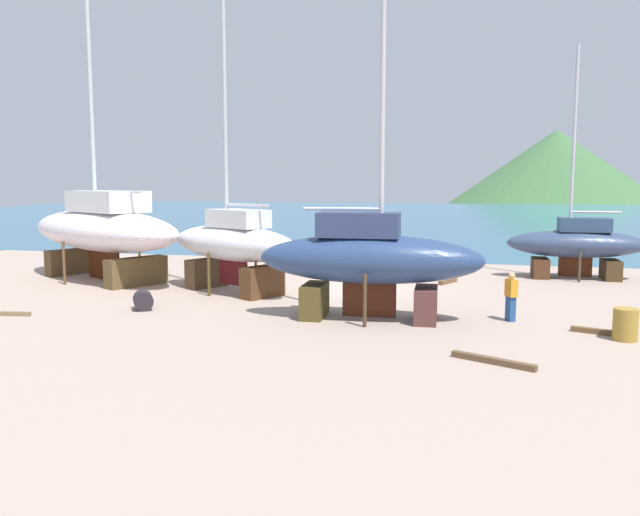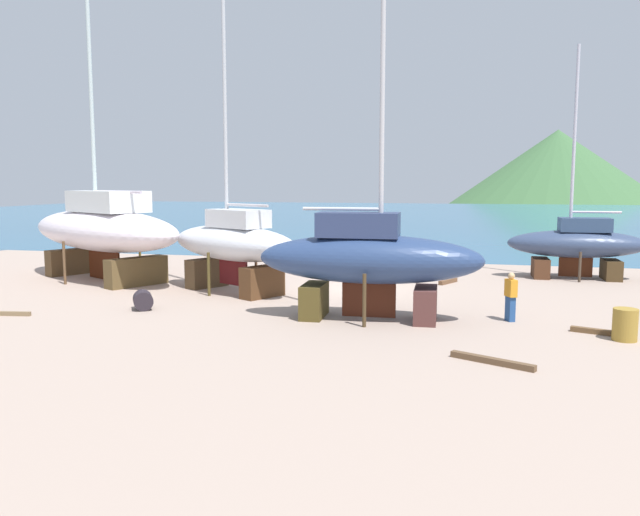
# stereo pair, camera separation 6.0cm
# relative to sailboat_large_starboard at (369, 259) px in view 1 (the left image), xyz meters

# --- Properties ---
(ground_plane) EXTENTS (50.07, 50.07, 0.00)m
(ground_plane) POSITION_rel_sailboat_large_starboard_xyz_m (-1.52, 2.72, -1.98)
(ground_plane) COLOR tan
(sea_water) EXTENTS (155.80, 97.78, 0.01)m
(sea_water) POSITION_rel_sailboat_large_starboard_xyz_m (-1.52, 64.13, -1.98)
(sea_water) COLOR #2B658C
(sea_water) RESTS_ON ground
(headland_hill) EXTENTS (103.07, 103.07, 36.39)m
(headland_hill) POSITION_rel_sailboat_large_starboard_xyz_m (24.30, 159.50, -1.98)
(headland_hill) COLOR #40693D
(headland_hill) RESTS_ON ground
(sailboat_large_starboard) EXTENTS (7.35, 2.40, 11.64)m
(sailboat_large_starboard) POSITION_rel_sailboat_large_starboard_xyz_m (0.00, 0.00, 0.00)
(sailboat_large_starboard) COLOR #54302C
(sailboat_large_starboard) RESTS_ON ground
(sailboat_far_slipway) EXTENTS (11.07, 8.05, 15.39)m
(sailboat_far_slipway) POSITION_rel_sailboat_large_starboard_xyz_m (-13.08, 5.48, 0.34)
(sailboat_far_slipway) COLOR brown
(sailboat_far_slipway) RESTS_ON ground
(sailboat_small_center) EXTENTS (6.19, 2.32, 10.55)m
(sailboat_small_center) POSITION_rel_sailboat_large_starboard_xyz_m (7.93, 10.91, -0.37)
(sailboat_small_center) COLOR #502E1C
(sailboat_small_center) RESTS_ON ground
(sailboat_mid_port) EXTENTS (7.22, 5.37, 11.62)m
(sailboat_mid_port) POSITION_rel_sailboat_large_starboard_xyz_m (-6.13, 3.78, -0.01)
(sailboat_mid_port) COLOR #503C26
(sailboat_mid_port) RESTS_ON ground
(worker) EXTENTS (0.40, 0.50, 1.58)m
(worker) POSITION_rel_sailboat_large_starboard_xyz_m (4.49, 0.80, -1.16)
(worker) COLOR navy
(worker) RESTS_ON ground
(barrel_rust_near) EXTENTS (0.97, 1.00, 0.66)m
(barrel_rust_near) POSITION_rel_sailboat_large_starboard_xyz_m (-7.91, -0.32, -1.65)
(barrel_rust_near) COLOR #292229
(barrel_rust_near) RESTS_ON ground
(barrel_tipped_right) EXTENTS (0.85, 0.85, 0.91)m
(barrel_tipped_right) POSITION_rel_sailboat_large_starboard_xyz_m (7.49, -1.05, -1.52)
(barrel_tipped_right) COLOR olive
(barrel_tipped_right) RESTS_ON ground
(timber_long_fore) EXTENTS (2.04, 1.11, 0.15)m
(timber_long_fore) POSITION_rel_sailboat_large_starboard_xyz_m (3.81, -4.32, -1.90)
(timber_long_fore) COLOR brown
(timber_long_fore) RESTS_ON ground
(timber_short_skew) EXTENTS (1.35, 0.63, 0.15)m
(timber_short_skew) POSITION_rel_sailboat_large_starboard_xyz_m (6.83, -0.40, -1.90)
(timber_short_skew) COLOR brown
(timber_short_skew) RESTS_ON ground
(timber_plank_far) EXTENTS (1.77, 0.40, 0.14)m
(timber_plank_far) POSITION_rel_sailboat_large_starboard_xyz_m (-11.89, -2.34, -1.91)
(timber_plank_far) COLOR olive
(timber_plank_far) RESTS_ON ground
(timber_plank_near) EXTENTS (0.78, 1.32, 0.18)m
(timber_plank_near) POSITION_rel_sailboat_large_starboard_xyz_m (2.24, 8.08, -1.89)
(timber_plank_near) COLOR brown
(timber_plank_near) RESTS_ON ground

